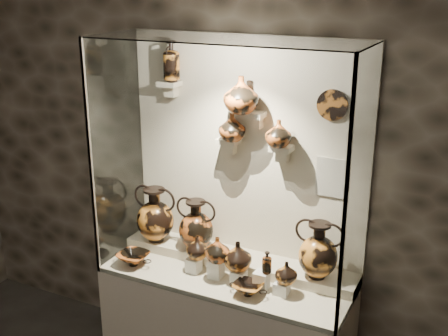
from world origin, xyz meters
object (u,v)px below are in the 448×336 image
at_px(amphora_right, 319,250).
at_px(jug_e, 286,273).
at_px(ovoid_vase_c, 279,133).
at_px(amphora_left, 155,215).
at_px(amphora_mid, 196,225).
at_px(lekythos_small, 267,261).
at_px(ovoid_vase_b, 241,95).
at_px(jug_b, 218,249).
at_px(lekythos_tall, 172,59).
at_px(kylix_left, 134,258).
at_px(kylix_right, 248,288).
at_px(ovoid_vase_a, 232,127).
at_px(jug_a, 197,247).
at_px(jug_c, 238,256).

height_order(amphora_right, jug_e, amphora_right).
bearing_deg(jug_e, ovoid_vase_c, 107.84).
relative_size(amphora_left, amphora_mid, 1.11).
height_order(amphora_left, amphora_right, amphora_left).
bearing_deg(lekythos_small, ovoid_vase_b, 146.24).
xyz_separation_m(jug_b, lekythos_tall, (-0.49, 0.29, 1.17)).
xyz_separation_m(kylix_left, kylix_right, (0.88, -0.00, -0.01)).
bearing_deg(kylix_left, jug_b, -13.55).
distance_m(jug_e, ovoid_vase_a, 1.00).
distance_m(jug_a, jug_c, 0.30).
bearing_deg(kylix_left, amphora_mid, 19.39).
bearing_deg(amphora_right, jug_e, -139.19).
distance_m(jug_a, ovoid_vase_b, 1.07).
xyz_separation_m(kylix_right, ovoid_vase_b, (-0.22, 0.33, 1.16)).
xyz_separation_m(jug_e, ovoid_vase_c, (-0.18, 0.25, 0.82)).
xyz_separation_m(jug_c, ovoid_vase_c, (0.17, 0.24, 0.79)).
xyz_separation_m(amphora_mid, kylix_left, (-0.34, -0.30, -0.20)).
height_order(amphora_left, ovoid_vase_c, ovoid_vase_c).
bearing_deg(ovoid_vase_c, amphora_mid, 169.95).
xyz_separation_m(amphora_right, jug_a, (-0.79, -0.17, -0.08)).
height_order(amphora_right, lekythos_small, amphora_right).
relative_size(amphora_left, kylix_right, 1.68).
bearing_deg(ovoid_vase_c, kylix_left, -174.83).
bearing_deg(kylix_left, jug_a, -6.83).
xyz_separation_m(amphora_left, amphora_mid, (0.33, 0.02, -0.02)).
bearing_deg(amphora_left, lekythos_tall, 41.28).
height_order(jug_e, kylix_left, jug_e).
relative_size(jug_c, ovoid_vase_b, 0.83).
bearing_deg(amphora_right, amphora_left, 170.25).
bearing_deg(kylix_right, kylix_left, -164.21).
distance_m(amphora_mid, ovoid_vase_a, 0.77).
distance_m(amphora_mid, jug_b, 0.35).
relative_size(amphora_left, lekythos_small, 2.44).
height_order(amphora_right, kylix_left, amphora_right).
bearing_deg(jug_e, jug_a, 161.94).
bearing_deg(ovoid_vase_b, jug_e, -44.32).
height_order(amphora_mid, jug_c, amphora_mid).
relative_size(jug_c, ovoid_vase_a, 1.05).
xyz_separation_m(amphora_mid, lekythos_tall, (-0.21, 0.08, 1.14)).
height_order(jug_e, lekythos_tall, lekythos_tall).
bearing_deg(kylix_left, lekythos_tall, 49.86).
xyz_separation_m(jug_b, lekythos_small, (0.34, 0.02, -0.01)).
height_order(kylix_right, ovoid_vase_a, ovoid_vase_a).
bearing_deg(ovoid_vase_b, amphora_left, 167.44).
bearing_deg(kylix_right, jug_e, 44.57).
bearing_deg(ovoid_vase_a, kylix_left, -148.07).
height_order(amphora_left, ovoid_vase_b, ovoid_vase_b).
bearing_deg(jug_a, kylix_left, -159.29).
distance_m(jug_e, lekythos_small, 0.14).
bearing_deg(ovoid_vase_a, jug_b, -83.83).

